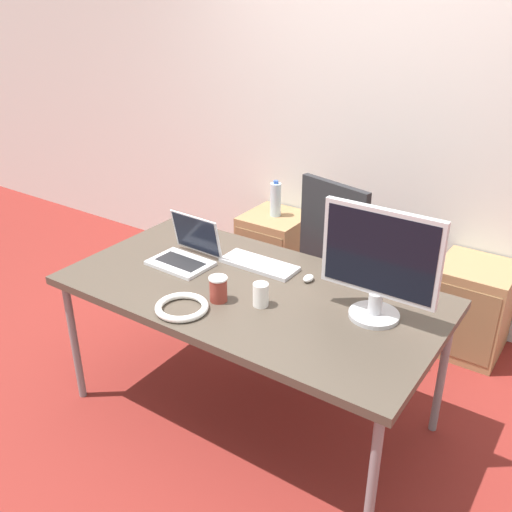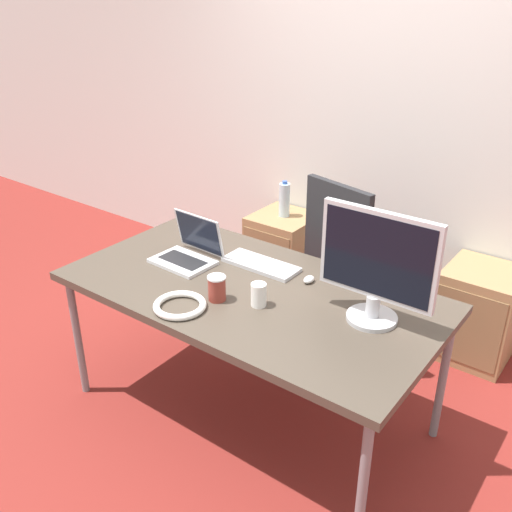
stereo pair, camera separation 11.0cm
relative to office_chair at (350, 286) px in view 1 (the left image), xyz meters
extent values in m
plane|color=maroon|center=(-0.14, -0.83, -0.43)|extent=(14.00, 14.00, 0.00)
cube|color=silver|center=(-0.14, 0.65, 0.87)|extent=(10.00, 0.05, 2.60)
cube|color=#473D33|center=(-0.14, -0.83, 0.30)|extent=(1.80, 0.95, 0.04)
cylinder|color=gray|center=(-0.98, -1.24, -0.07)|extent=(0.04, 0.04, 0.71)
cylinder|color=gray|center=(0.70, -1.24, -0.07)|extent=(0.04, 0.04, 0.71)
cylinder|color=gray|center=(-0.98, -0.41, -0.07)|extent=(0.04, 0.04, 0.71)
cylinder|color=gray|center=(0.70, -0.41, -0.07)|extent=(0.04, 0.04, 0.71)
cylinder|color=#232326|center=(0.02, 0.07, -0.41)|extent=(0.56, 0.56, 0.04)
cylinder|color=gray|center=(0.02, 0.07, -0.17)|extent=(0.05, 0.05, 0.44)
cube|color=#232326|center=(0.02, 0.07, 0.05)|extent=(0.58, 0.58, 0.07)
cube|color=#232326|center=(-0.05, -0.18, 0.38)|extent=(0.44, 0.14, 0.60)
cube|color=#99754C|center=(-0.78, 0.40, -0.14)|extent=(0.42, 0.42, 0.57)
cube|color=olive|center=(-0.78, 0.19, -0.14)|extent=(0.39, 0.01, 0.45)
cube|color=#99754C|center=(0.62, 0.40, -0.14)|extent=(0.42, 0.42, 0.57)
cube|color=olive|center=(0.62, 0.19, -0.14)|extent=(0.39, 0.01, 0.45)
cylinder|color=silver|center=(-0.78, 0.40, 0.26)|extent=(0.08, 0.08, 0.24)
cylinder|color=#3359B2|center=(-0.78, 0.40, 0.39)|extent=(0.03, 0.03, 0.02)
cube|color=silver|center=(-0.58, -0.82, 0.33)|extent=(0.32, 0.23, 0.02)
cube|color=black|center=(-0.58, -0.82, 0.34)|extent=(0.26, 0.13, 0.00)
cube|color=silver|center=(-0.58, -0.70, 0.45)|extent=(0.31, 0.06, 0.21)
cube|color=black|center=(-0.58, -0.70, 0.45)|extent=(0.29, 0.05, 0.20)
cylinder|color=#B7B7BC|center=(0.44, -0.73, 0.33)|extent=(0.22, 0.22, 0.02)
cylinder|color=#B7B7BC|center=(0.44, -0.73, 0.39)|extent=(0.06, 0.06, 0.10)
cube|color=#B7B7BC|center=(0.44, -0.73, 0.63)|extent=(0.51, 0.03, 0.38)
cube|color=black|center=(0.44, -0.75, 0.63)|extent=(0.48, 0.00, 0.35)
cube|color=#BCBCC1|center=(-0.24, -0.61, 0.33)|extent=(0.40, 0.15, 0.02)
ellipsoid|color=silver|center=(0.05, -0.61, 0.34)|extent=(0.04, 0.07, 0.03)
cylinder|color=white|center=(-0.02, -0.93, 0.38)|extent=(0.07, 0.07, 0.11)
cylinder|color=maroon|center=(-0.20, -1.00, 0.38)|extent=(0.08, 0.08, 0.11)
cylinder|color=white|center=(-0.20, -1.00, 0.44)|extent=(0.08, 0.08, 0.01)
torus|color=white|center=(-0.28, -1.16, 0.34)|extent=(0.24, 0.24, 0.03)
camera|label=1|loc=(1.20, -2.76, 1.64)|focal=40.00mm
camera|label=2|loc=(1.29, -2.70, 1.64)|focal=40.00mm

